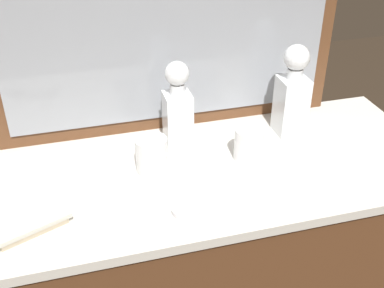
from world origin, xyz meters
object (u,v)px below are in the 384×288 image
(crystal_decanter_center, at_px, (178,115))
(silver_brush_front, at_px, (31,226))
(crystal_decanter_front, at_px, (292,99))
(crystal_tumbler_left, at_px, (249,145))
(porcelain_dish, at_px, (186,209))
(crystal_tumbler_front, at_px, (152,156))

(crystal_decanter_center, relative_size, silver_brush_front, 1.42)
(crystal_decanter_front, bearing_deg, crystal_tumbler_left, -148.20)
(crystal_decanter_front, height_order, silver_brush_front, crystal_decanter_front)
(silver_brush_front, bearing_deg, porcelain_dish, -4.56)
(crystal_tumbler_left, bearing_deg, silver_brush_front, -165.69)
(silver_brush_front, distance_m, porcelain_dish, 0.34)
(crystal_tumbler_left, distance_m, silver_brush_front, 0.58)
(crystal_decanter_front, height_order, porcelain_dish, crystal_decanter_front)
(crystal_tumbler_front, bearing_deg, crystal_tumbler_left, -3.30)
(crystal_tumbler_left, relative_size, porcelain_dish, 1.34)
(crystal_tumbler_left, height_order, porcelain_dish, crystal_tumbler_left)
(crystal_decanter_front, height_order, crystal_tumbler_front, crystal_decanter_front)
(silver_brush_front, bearing_deg, crystal_tumbler_left, 14.31)
(crystal_decanter_front, distance_m, porcelain_dish, 0.48)
(silver_brush_front, xyz_separation_m, porcelain_dish, (0.34, -0.03, -0.01))
(crystal_tumbler_front, bearing_deg, crystal_decanter_front, 11.55)
(crystal_tumbler_front, bearing_deg, crystal_decanter_center, 44.72)
(crystal_decanter_front, xyz_separation_m, crystal_tumbler_front, (-0.42, -0.09, -0.06))
(crystal_decanter_center, bearing_deg, porcelain_dish, -100.38)
(crystal_decanter_center, height_order, crystal_tumbler_left, crystal_decanter_center)
(crystal_tumbler_front, distance_m, crystal_tumbler_left, 0.26)
(crystal_tumbler_left, relative_size, silver_brush_front, 0.51)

